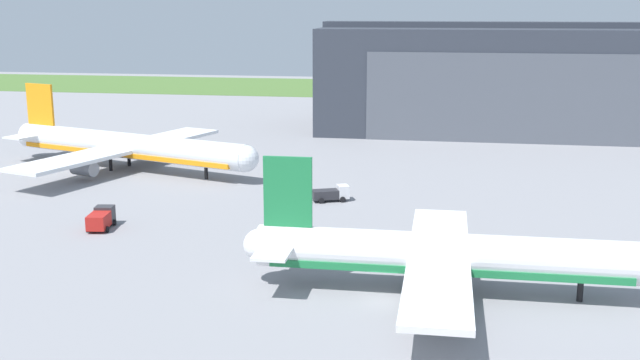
# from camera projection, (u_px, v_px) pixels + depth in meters

# --- Properties ---
(ground_plane) EXTENTS (440.00, 440.00, 0.00)m
(ground_plane) POSITION_uv_depth(u_px,v_px,m) (383.00, 299.00, 69.73)
(ground_plane) COLOR gray
(grass_field_strip) EXTENTS (440.00, 56.00, 0.08)m
(grass_field_strip) POSITION_uv_depth(u_px,v_px,m) (435.00, 89.00, 244.82)
(grass_field_strip) COLOR #4A6E31
(grass_field_strip) RESTS_ON ground_plane
(maintenance_hangar) EXTENTS (90.09, 31.24, 22.71)m
(maintenance_hangar) POSITION_uv_depth(u_px,v_px,m) (539.00, 80.00, 160.30)
(maintenance_hangar) COLOR #2D333D
(maintenance_hangar) RESTS_ON ground_plane
(airliner_near_left) EXTENTS (38.50, 32.90, 12.40)m
(airliner_near_left) POSITION_uv_depth(u_px,v_px,m) (447.00, 256.00, 70.39)
(airliner_near_left) COLOR white
(airliner_near_left) RESTS_ON ground_plane
(airliner_far_left) EXTENTS (46.76, 42.75, 12.99)m
(airliner_far_left) POSITION_uv_depth(u_px,v_px,m) (127.00, 147.00, 124.41)
(airliner_far_left) COLOR silver
(airliner_far_left) RESTS_ON ground_plane
(baggage_tug) EXTENTS (3.07, 5.20, 2.35)m
(baggage_tug) POSITION_uv_depth(u_px,v_px,m) (101.00, 218.00, 91.70)
(baggage_tug) COLOR #2D2D33
(baggage_tug) RESTS_ON ground_plane
(fuel_bowser) EXTENTS (5.32, 3.67, 2.13)m
(fuel_bowser) POSITION_uv_depth(u_px,v_px,m) (332.00, 193.00, 104.65)
(fuel_bowser) COLOR silver
(fuel_bowser) RESTS_ON ground_plane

